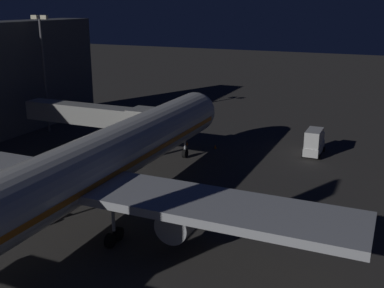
# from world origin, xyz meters

# --- Properties ---
(ground_plane) EXTENTS (320.00, 320.00, 0.00)m
(ground_plane) POSITION_xyz_m (0.00, 0.00, 0.00)
(ground_plane) COLOR #383533
(airliner_at_gate) EXTENTS (49.22, 57.39, 18.90)m
(airliner_at_gate) POSITION_xyz_m (0.00, 8.78, 5.41)
(airliner_at_gate) COLOR silver
(airliner_at_gate) RESTS_ON ground_plane
(jet_bridge) EXTENTS (19.57, 3.40, 7.04)m
(jet_bridge) POSITION_xyz_m (10.67, -9.84, 5.50)
(jet_bridge) COLOR #9E9E99
(jet_bridge) RESTS_ON ground_plane
(apron_floodlight_mast) EXTENTS (2.90, 0.50, 18.04)m
(apron_floodlight_mast) POSITION_xyz_m (25.50, -16.98, 10.46)
(apron_floodlight_mast) COLOR #59595E
(apron_floodlight_mast) RESTS_ON ground_plane
(cargo_truck_aft) EXTENTS (2.36, 5.49, 3.63)m
(cargo_truck_aft) POSITION_xyz_m (-15.42, -21.75, 1.83)
(cargo_truck_aft) COLOR silver
(cargo_truck_aft) RESTS_ON ground_plane
(traffic_cone_nose_port) EXTENTS (0.36, 0.36, 0.55)m
(traffic_cone_nose_port) POSITION_xyz_m (-2.20, -19.06, 0.28)
(traffic_cone_nose_port) COLOR orange
(traffic_cone_nose_port) RESTS_ON ground_plane
(traffic_cone_nose_starboard) EXTENTS (0.36, 0.36, 0.55)m
(traffic_cone_nose_starboard) POSITION_xyz_m (2.20, -19.06, 0.28)
(traffic_cone_nose_starboard) COLOR orange
(traffic_cone_nose_starboard) RESTS_ON ground_plane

